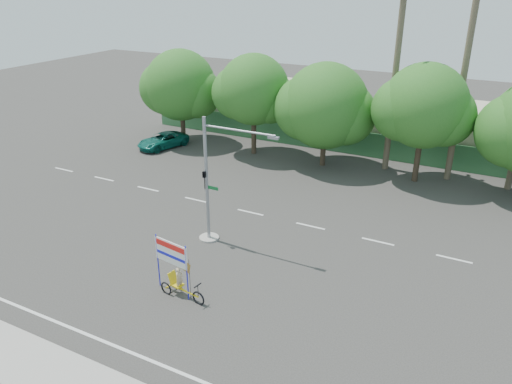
% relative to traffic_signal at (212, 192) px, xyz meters
% --- Properties ---
extents(ground, '(120.00, 120.00, 0.00)m').
position_rel_traffic_signal_xyz_m(ground, '(2.20, -3.98, -2.92)').
color(ground, '#33302D').
rests_on(ground, ground).
extents(fence, '(38.00, 0.08, 2.00)m').
position_rel_traffic_signal_xyz_m(fence, '(2.20, 17.52, -1.92)').
color(fence, '#336B3D').
rests_on(fence, ground).
extents(building_left, '(12.00, 8.00, 4.00)m').
position_rel_traffic_signal_xyz_m(building_left, '(-7.80, 22.02, -0.92)').
color(building_left, beige).
rests_on(building_left, ground).
extents(building_right, '(14.00, 8.00, 3.60)m').
position_rel_traffic_signal_xyz_m(building_right, '(10.20, 22.02, -1.12)').
color(building_right, beige).
rests_on(building_right, ground).
extents(tree_far_left, '(7.14, 6.00, 7.96)m').
position_rel_traffic_signal_xyz_m(tree_far_left, '(-11.85, 14.02, 1.84)').
color(tree_far_left, '#473828').
rests_on(tree_far_left, ground).
extents(tree_left, '(6.66, 5.60, 8.07)m').
position_rel_traffic_signal_xyz_m(tree_left, '(-4.85, 14.02, 2.14)').
color(tree_left, '#473828').
rests_on(tree_left, ground).
extents(tree_center, '(7.62, 6.40, 7.85)m').
position_rel_traffic_signal_xyz_m(tree_center, '(1.14, 14.02, 1.55)').
color(tree_center, '#473828').
rests_on(tree_center, ground).
extents(tree_right, '(6.90, 5.80, 8.36)m').
position_rel_traffic_signal_xyz_m(tree_right, '(8.15, 14.02, 2.32)').
color(tree_right, '#473828').
rests_on(tree_right, ground).
extents(palm_tall, '(3.73, 3.79, 17.45)m').
position_rel_traffic_signal_xyz_m(palm_tall, '(10.20, 15.52, 7.55)').
color(palm_tall, '#70604C').
rests_on(palm_tall, ground).
extents(palm_short, '(3.73, 3.79, 14.45)m').
position_rel_traffic_signal_xyz_m(palm_short, '(5.70, 15.52, 5.94)').
color(palm_short, '#70604C').
rests_on(palm_short, ground).
extents(traffic_signal, '(4.72, 1.10, 7.00)m').
position_rel_traffic_signal_xyz_m(traffic_signal, '(0.00, 0.00, 0.00)').
color(traffic_signal, gray).
rests_on(traffic_signal, ground).
extents(trike_billboard, '(2.84, 0.87, 2.81)m').
position_rel_traffic_signal_xyz_m(trike_billboard, '(1.28, -5.13, -1.79)').
color(trike_billboard, black).
rests_on(trike_billboard, ground).
extents(pickup_truck, '(3.28, 4.87, 1.24)m').
position_rel_traffic_signal_xyz_m(pickup_truck, '(-12.35, 11.76, -2.30)').
color(pickup_truck, '#0D5E50').
rests_on(pickup_truck, ground).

